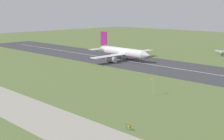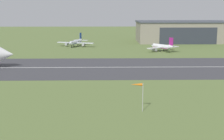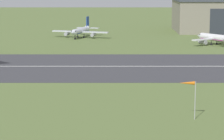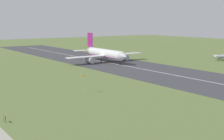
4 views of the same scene
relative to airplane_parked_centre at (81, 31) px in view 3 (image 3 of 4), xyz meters
The scene contains 5 objects.
runway_strip 75.35m from the airplane_parked_centre, 64.70° to the right, with size 447.38×44.14×0.06m, color #3D3D42.
runway_centreline 75.35m from the airplane_parked_centre, 64.70° to the right, with size 402.64×0.70×0.01m, color silver.
airplane_parked_centre is the anchor object (origin of this frame).
airplane_parked_east 52.71m from the airplane_parked_centre, 25.09° to the right, with size 17.13×16.20×7.75m.
windsock_pole 123.29m from the airplane_parked_centre, 78.51° to the right, with size 2.77×0.72×6.40m.
Camera 3 is at (-20.03, -13.14, 23.06)m, focal length 85.00 mm.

